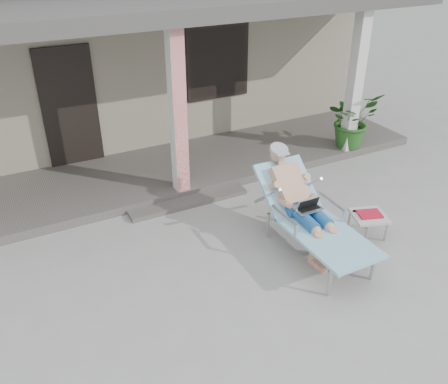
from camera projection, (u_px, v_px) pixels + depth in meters
ground at (245, 267)px, 6.31m from camera, size 60.00×60.00×0.00m
house at (102, 45)px, 10.52m from camera, size 10.40×5.40×3.30m
porch_deck at (164, 172)px, 8.59m from camera, size 10.00×2.00×0.15m
porch_overhang at (154, 14)px, 7.22m from camera, size 10.00×2.30×2.85m
porch_step at (189, 202)px, 7.72m from camera, size 2.00×0.30×0.07m
lounger at (307, 194)px, 6.35m from camera, size 0.79×2.10×1.36m
side_table at (369, 217)px, 6.73m from camera, size 0.59×0.59×0.42m
potted_palm at (352, 120)px, 9.17m from camera, size 1.04×0.92×1.08m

